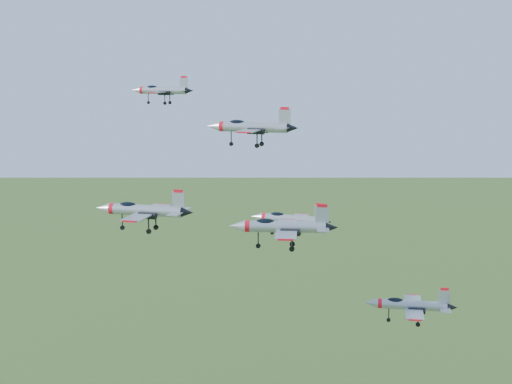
# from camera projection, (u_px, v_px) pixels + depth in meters

# --- Properties ---
(jet_lead) EXTENTS (11.52, 9.46, 3.09)m
(jet_lead) POSITION_uv_depth(u_px,v_px,m) (161.00, 90.00, 122.09)
(jet_lead) COLOR #989DA4
(jet_left_high) EXTENTS (13.11, 10.75, 3.52)m
(jet_left_high) POSITION_uv_depth(u_px,v_px,m) (251.00, 127.00, 97.74)
(jet_left_high) COLOR #989DA4
(jet_right_high) EXTENTS (13.47, 11.10, 3.60)m
(jet_right_high) POSITION_uv_depth(u_px,v_px,m) (143.00, 210.00, 91.63)
(jet_right_high) COLOR #989DA4
(jet_left_low) EXTENTS (13.45, 11.10, 3.60)m
(jet_left_low) POSITION_uv_depth(u_px,v_px,m) (289.00, 219.00, 113.18)
(jet_left_low) COLOR #989DA4
(jet_right_low) EXTENTS (13.32, 11.23, 3.59)m
(jet_right_low) POSITION_uv_depth(u_px,v_px,m) (282.00, 226.00, 86.79)
(jet_right_low) COLOR #989DA4
(jet_trail) EXTENTS (12.57, 10.46, 3.36)m
(jet_trail) POSITION_uv_depth(u_px,v_px,m) (409.00, 305.00, 97.02)
(jet_trail) COLOR #989DA4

